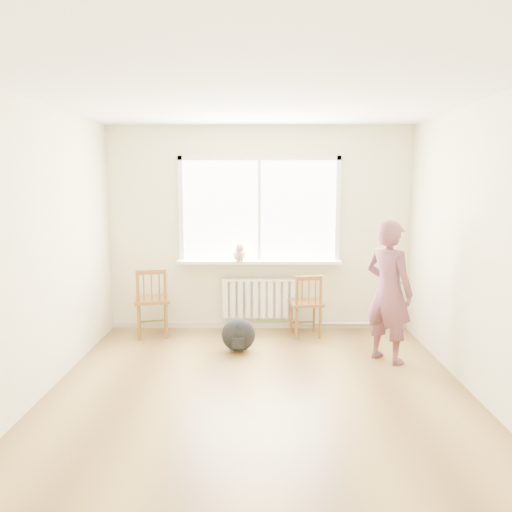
{
  "coord_description": "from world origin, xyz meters",
  "views": [
    {
      "loc": [
        0.01,
        -4.35,
        1.95
      ],
      "look_at": [
        -0.04,
        1.2,
        1.14
      ],
      "focal_mm": 35.0,
      "sensor_mm": 36.0,
      "label": 1
    }
  ],
  "objects_px": {
    "chair_right": "(306,305)",
    "cat": "(239,253)",
    "person": "(389,292)",
    "backpack": "(238,335)",
    "chair_left": "(152,302)"
  },
  "relations": [
    {
      "from": "chair_right",
      "to": "cat",
      "type": "relative_size",
      "value": 2.04
    },
    {
      "from": "person",
      "to": "cat",
      "type": "relative_size",
      "value": 3.92
    },
    {
      "from": "backpack",
      "to": "chair_left",
      "type": "bearing_deg",
      "value": 154.04
    },
    {
      "from": "chair_left",
      "to": "person",
      "type": "distance_m",
      "value": 2.93
    },
    {
      "from": "person",
      "to": "backpack",
      "type": "bearing_deg",
      "value": 38.8
    },
    {
      "from": "cat",
      "to": "backpack",
      "type": "bearing_deg",
      "value": -94.29
    },
    {
      "from": "chair_right",
      "to": "backpack",
      "type": "distance_m",
      "value": 1.04
    },
    {
      "from": "chair_right",
      "to": "backpack",
      "type": "bearing_deg",
      "value": 25.4
    },
    {
      "from": "chair_left",
      "to": "person",
      "type": "relative_size",
      "value": 0.57
    },
    {
      "from": "chair_right",
      "to": "person",
      "type": "bearing_deg",
      "value": 124.63
    },
    {
      "from": "person",
      "to": "chair_left",
      "type": "bearing_deg",
      "value": 32.09
    },
    {
      "from": "cat",
      "to": "backpack",
      "type": "relative_size",
      "value": 1.02
    },
    {
      "from": "chair_right",
      "to": "cat",
      "type": "bearing_deg",
      "value": -21.57
    },
    {
      "from": "person",
      "to": "cat",
      "type": "height_order",
      "value": "person"
    },
    {
      "from": "cat",
      "to": "backpack",
      "type": "height_order",
      "value": "cat"
    }
  ]
}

